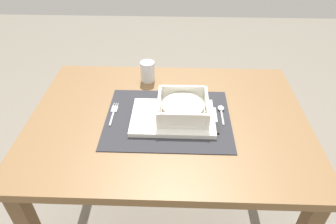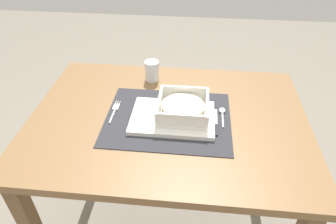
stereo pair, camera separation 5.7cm
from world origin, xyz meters
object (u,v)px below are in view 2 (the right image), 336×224
at_px(porridge_bowl, 183,108).
at_px(drinking_glass, 152,72).
at_px(fork, 115,110).
at_px(butter_knife, 216,124).
at_px(dining_table, 168,138).
at_px(spoon, 222,112).

distance_m(porridge_bowl, drinking_glass, 0.29).
height_order(fork, butter_knife, butter_knife).
bearing_deg(dining_table, porridge_bowl, 3.03).
bearing_deg(butter_knife, fork, 174.89).
relative_size(fork, spoon, 1.22).
bearing_deg(butter_knife, drinking_glass, 135.13).
xyz_separation_m(porridge_bowl, drinking_glass, (-0.15, 0.25, -0.00)).
distance_m(dining_table, porridge_bowl, 0.16).
distance_m(dining_table, drinking_glass, 0.30).
distance_m(spoon, drinking_glass, 0.36).
bearing_deg(dining_table, butter_knife, -9.88).
xyz_separation_m(spoon, butter_knife, (-0.03, -0.07, -0.00)).
bearing_deg(butter_knife, porridge_bowl, 166.33).
distance_m(dining_table, spoon, 0.23).
bearing_deg(spoon, fork, -176.35).
distance_m(porridge_bowl, fork, 0.25).
xyz_separation_m(butter_knife, drinking_glass, (-0.26, 0.28, 0.03)).
bearing_deg(porridge_bowl, spoon, 13.34).
height_order(porridge_bowl, drinking_glass, drinking_glass).
xyz_separation_m(dining_table, butter_knife, (0.17, -0.03, 0.11)).
bearing_deg(dining_table, fork, 175.79).
bearing_deg(spoon, drinking_glass, 144.18).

